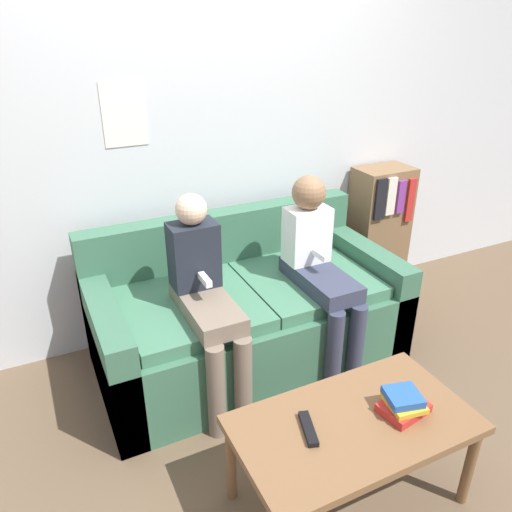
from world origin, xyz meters
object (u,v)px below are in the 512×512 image
(person_left, at_px, (206,295))
(person_right, at_px, (319,265))
(coffee_table, at_px, (353,431))
(bookshelf, at_px, (378,231))
(couch, at_px, (246,315))
(tv_remote, at_px, (308,429))

(person_left, relative_size, person_right, 1.00)
(coffee_table, height_order, bookshelf, bookshelf)
(coffee_table, distance_m, bookshelf, 1.90)
(couch, xyz_separation_m, person_right, (0.35, -0.20, 0.34))
(coffee_table, bearing_deg, couch, 88.37)
(couch, bearing_deg, tv_remote, -101.90)
(couch, distance_m, person_left, 0.50)
(person_right, height_order, bookshelf, person_right)
(coffee_table, distance_m, person_left, 0.95)
(person_left, bearing_deg, person_right, 0.54)
(person_right, distance_m, bookshelf, 1.04)
(bookshelf, bearing_deg, person_left, -159.85)
(person_right, xyz_separation_m, bookshelf, (0.86, 0.55, -0.16))
(couch, distance_m, coffee_table, 1.09)
(couch, relative_size, bookshelf, 1.84)
(person_left, height_order, person_right, person_right)
(coffee_table, bearing_deg, tv_remote, 169.18)
(coffee_table, xyz_separation_m, person_right, (0.38, 0.88, 0.25))
(person_right, relative_size, bookshelf, 1.18)
(couch, height_order, tv_remote, couch)
(tv_remote, bearing_deg, couch, 95.02)
(person_right, relative_size, tv_remote, 6.32)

